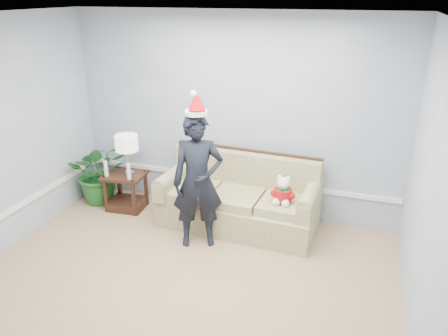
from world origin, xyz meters
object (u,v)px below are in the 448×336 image
at_px(sofa, 240,201).
at_px(teddy_bear, 283,193).
at_px(side_table, 127,195).
at_px(houseplant, 100,172).
at_px(man, 198,182).
at_px(table_lamp, 127,145).

bearing_deg(sofa, teddy_bear, -14.37).
height_order(side_table, houseplant, houseplant).
relative_size(sofa, man, 1.25).
distance_m(table_lamp, houseplant, 0.73).
xyz_separation_m(sofa, man, (-0.33, -0.61, 0.49)).
bearing_deg(side_table, man, -21.92).
bearing_deg(teddy_bear, man, -154.47).
xyz_separation_m(houseplant, man, (1.80, -0.63, 0.36)).
xyz_separation_m(sofa, table_lamp, (-1.60, -0.05, 0.63)).
xyz_separation_m(sofa, side_table, (-1.66, -0.08, -0.13)).
bearing_deg(man, houseplant, 137.02).
xyz_separation_m(table_lamp, teddy_bear, (2.20, -0.14, -0.33)).
bearing_deg(teddy_bear, sofa, 163.89).
relative_size(side_table, table_lamp, 1.05).
distance_m(side_table, houseplant, 0.55).
bearing_deg(houseplant, side_table, -11.19).
bearing_deg(table_lamp, teddy_bear, -3.56).
bearing_deg(teddy_bear, table_lamp, 177.69).
xyz_separation_m(side_table, teddy_bear, (2.26, -0.11, 0.42)).
height_order(sofa, teddy_bear, sofa).
distance_m(table_lamp, man, 1.39).
relative_size(houseplant, man, 0.56).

